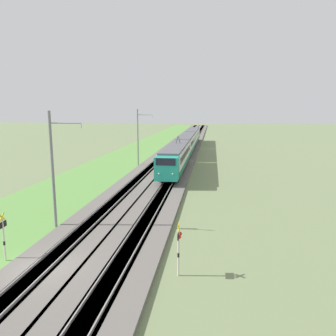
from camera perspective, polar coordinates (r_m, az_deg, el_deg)
The scene contains 11 objects.
ground_plane at distance 20.68m, azimuth -20.95°, elevation -16.59°, with size 400.00×400.00×0.00m, color #6B7A51.
ballast_main at distance 67.32m, azimuth -0.32°, elevation 2.55°, with size 240.00×4.40×0.30m.
ballast_adjacent at distance 66.87m, azimuth 3.25°, elevation 2.48°, with size 240.00×4.40×0.30m.
track_main at distance 67.32m, azimuth -0.32°, elevation 2.56°, with size 240.00×1.57×0.45m.
track_adjacent at distance 66.87m, azimuth 3.25°, elevation 2.49°, with size 240.00×1.57×0.45m.
grass_verge at distance 68.35m, azimuth -5.02°, elevation 2.55°, with size 240.00×12.54×0.12m.
passenger_train at distance 66.82m, azimuth 3.28°, elevation 4.39°, with size 60.44×2.85×5.06m.
crossing_signal_near at distance 22.05m, azimuth -26.80°, elevation -10.03°, with size 0.70×0.23×3.10m.
crossing_signal_far at distance 18.29m, azimuth 1.89°, elevation -13.07°, with size 0.70×0.23×3.08m.
catenary_mast_near at distance 26.03m, azimuth -19.36°, elevation -0.23°, with size 0.22×2.56×9.00m.
catenary_mast_mid at distance 52.86m, azimuth -5.23°, elevation 5.40°, with size 0.22×2.56×9.14m.
Camera 1 is at (-16.07, -9.33, 9.08)m, focal length 35.00 mm.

